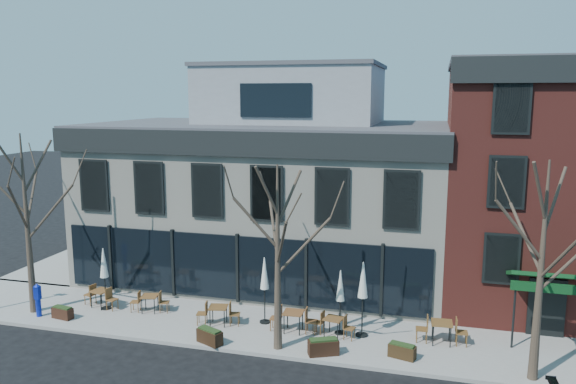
# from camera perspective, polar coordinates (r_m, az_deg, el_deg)

# --- Properties ---
(ground) EXTENTS (120.00, 120.00, 0.00)m
(ground) POSITION_cam_1_polar(r_m,az_deg,el_deg) (26.49, -5.02, -11.57)
(ground) COLOR black
(ground) RESTS_ON ground
(sidewalk_front) EXTENTS (33.50, 4.70, 0.15)m
(sidewalk_front) POSITION_cam_1_polar(r_m,az_deg,el_deg) (23.68, 0.78, -14.03)
(sidewalk_front) COLOR gray
(sidewalk_front) RESTS_ON ground
(sidewalk_side) EXTENTS (4.50, 12.00, 0.15)m
(sidewalk_side) POSITION_cam_1_polar(r_m,az_deg,el_deg) (36.52, -18.59, -5.90)
(sidewalk_side) COLOR gray
(sidewalk_side) RESTS_ON ground
(corner_building) EXTENTS (18.39, 10.39, 11.10)m
(corner_building) POSITION_cam_1_polar(r_m,az_deg,el_deg) (29.87, -1.70, 0.33)
(corner_building) COLOR silver
(corner_building) RESTS_ON ground
(red_brick_building) EXTENTS (8.20, 11.78, 11.18)m
(red_brick_building) POSITION_cam_1_polar(r_m,az_deg,el_deg) (28.75, 23.75, 0.96)
(red_brick_building) COLOR maroon
(red_brick_building) RESTS_ON ground
(tree_corner) EXTENTS (3.93, 3.98, 7.92)m
(tree_corner) POSITION_cam_1_polar(r_m,az_deg,el_deg) (26.78, -24.98, -2.75)
(tree_corner) COLOR #382B21
(tree_corner) RESTS_ON sidewalk_front
(tree_mid) EXTENTS (3.50, 3.55, 7.04)m
(tree_mid) POSITION_cam_1_polar(r_m,az_deg,el_deg) (20.86, -1.03, -6.49)
(tree_mid) COLOR #382B21
(tree_mid) RESTS_ON sidewalk_front
(tree_right) EXTENTS (3.72, 3.77, 7.48)m
(tree_right) POSITION_cam_1_polar(r_m,az_deg,el_deg) (20.34, 24.35, -7.15)
(tree_right) COLOR #382B21
(tree_right) RESTS_ON sidewalk_front
(call_box) EXTENTS (0.30, 0.30, 1.49)m
(call_box) POSITION_cam_1_polar(r_m,az_deg,el_deg) (26.99, -24.06, -9.89)
(call_box) COLOR #0C1FA3
(call_box) RESTS_ON sidewalk_front
(cafe_set_0) EXTENTS (1.90, 0.89, 0.97)m
(cafe_set_0) POSITION_cam_1_polar(r_m,az_deg,el_deg) (27.19, -18.47, -10.03)
(cafe_set_0) COLOR brown
(cafe_set_0) RESTS_ON sidewalk_front
(cafe_set_1) EXTENTS (1.79, 0.83, 0.92)m
(cafe_set_1) POSITION_cam_1_polar(r_m,az_deg,el_deg) (26.04, -13.86, -10.76)
(cafe_set_1) COLOR brown
(cafe_set_1) RESTS_ON sidewalk_front
(cafe_set_2) EXTENTS (1.91, 0.88, 0.98)m
(cafe_set_2) POSITION_cam_1_polar(r_m,az_deg,el_deg) (24.15, -7.09, -12.13)
(cafe_set_2) COLOR brown
(cafe_set_2) RESTS_ON sidewalk_front
(cafe_set_3) EXTENTS (1.98, 0.82, 1.04)m
(cafe_set_3) POSITION_cam_1_polar(r_m,az_deg,el_deg) (23.32, 0.55, -12.79)
(cafe_set_3) COLOR brown
(cafe_set_3) RESTS_ON sidewalk_front
(cafe_set_4) EXTENTS (1.82, 0.83, 0.93)m
(cafe_set_4) POSITION_cam_1_polar(r_m,az_deg,el_deg) (23.01, 4.66, -13.29)
(cafe_set_4) COLOR brown
(cafe_set_4) RESTS_ON sidewalk_front
(cafe_set_5) EXTENTS (2.02, 0.84, 1.05)m
(cafe_set_5) POSITION_cam_1_polar(r_m,az_deg,el_deg) (23.09, 15.33, -13.37)
(cafe_set_5) COLOR brown
(cafe_set_5) RESTS_ON sidewalk_front
(umbrella_0) EXTENTS (0.45, 0.45, 2.81)m
(umbrella_0) POSITION_cam_1_polar(r_m,az_deg,el_deg) (26.46, -18.20, -7.18)
(umbrella_0) COLOR black
(umbrella_0) RESTS_ON sidewalk_front
(umbrella_2) EXTENTS (0.46, 0.46, 2.85)m
(umbrella_2) POSITION_cam_1_polar(r_m,az_deg,el_deg) (23.68, -2.40, -8.61)
(umbrella_2) COLOR black
(umbrella_2) RESTS_ON sidewalk_front
(umbrella_3) EXTENTS (0.42, 0.42, 2.65)m
(umbrella_3) POSITION_cam_1_polar(r_m,az_deg,el_deg) (22.76, 5.34, -9.80)
(umbrella_3) COLOR black
(umbrella_3) RESTS_ON sidewalk_front
(umbrella_4) EXTENTS (0.49, 0.49, 3.06)m
(umbrella_4) POSITION_cam_1_polar(r_m,az_deg,el_deg) (22.56, 7.62, -9.25)
(umbrella_4) COLOR black
(umbrella_4) RESTS_ON sidewalk_front
(planter_0) EXTENTS (0.99, 0.52, 0.53)m
(planter_0) POSITION_cam_1_polar(r_m,az_deg,el_deg) (26.54, -21.93, -11.29)
(planter_0) COLOR black
(planter_0) RESTS_ON sidewalk_front
(planter_1) EXTENTS (1.15, 0.83, 0.60)m
(planter_1) POSITION_cam_1_polar(r_m,az_deg,el_deg) (22.61, -7.96, -14.30)
(planter_1) COLOR black
(planter_1) RESTS_ON sidewalk_front
(planter_2) EXTENTS (1.21, 0.88, 0.63)m
(planter_2) POSITION_cam_1_polar(r_m,az_deg,el_deg) (21.57, 3.61, -15.41)
(planter_2) COLOR black
(planter_2) RESTS_ON sidewalk_front
(planter_3) EXTENTS (1.05, 0.65, 0.55)m
(planter_3) POSITION_cam_1_polar(r_m,az_deg,el_deg) (21.72, 11.52, -15.53)
(planter_3) COLOR #302010
(planter_3) RESTS_ON sidewalk_front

